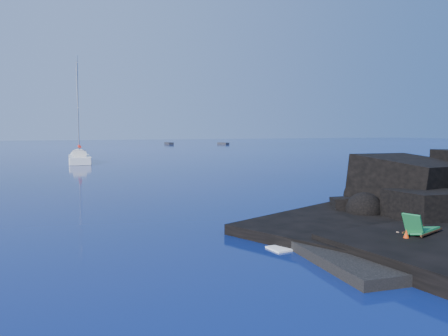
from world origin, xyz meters
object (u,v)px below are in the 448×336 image
Objects in this scene: sunbather at (389,237)px; marker_cone at (406,237)px; deck_chair at (423,224)px; distant_boat_b at (223,144)px; sailboat at (80,163)px; distant_boat_a at (169,144)px.

marker_cone is (0.10, -0.70, 0.12)m from sunbather.
distant_boat_b is (41.66, 116.82, -0.97)m from deck_chair.
sailboat reaches higher than distant_boat_a.
deck_chair is (7.80, -51.33, 0.97)m from sailboat.
distant_boat_b is at bearing 58.99° from sunbather.
sailboat reaches higher than marker_cone.
deck_chair is 125.82m from distant_boat_a.
distant_boat_b is (42.83, 116.38, -0.53)m from sunbather.
deck_chair is 1.12× the size of sunbather.
marker_cone is at bearing -92.58° from sunbather.
distant_boat_b is at bearing 56.35° from sailboat.
sunbather is 2.77× the size of marker_cone.
distant_boat_a is (25.55, 123.20, -0.97)m from deck_chair.
deck_chair is 1.32m from sunbather.
sailboat is 82.07m from distant_boat_b.
marker_cone is at bearing 175.14° from deck_chair.
marker_cone is (6.73, -51.59, 0.64)m from sailboat.
deck_chair is 0.36× the size of distant_boat_a.
deck_chair is at bearing -31.20° from sunbather.
deck_chair is 0.39× the size of distant_boat_b.
deck_chair is at bearing -77.94° from sailboat.
marker_cone is 126.30m from distant_boat_a.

